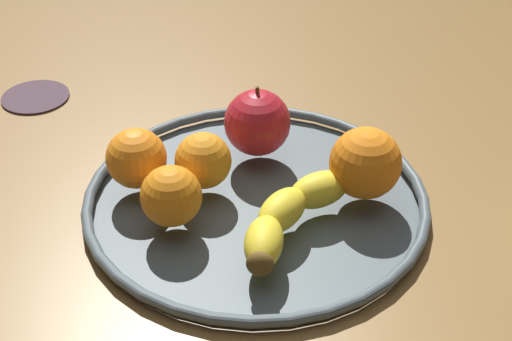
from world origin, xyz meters
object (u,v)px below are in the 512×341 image
at_px(banana, 288,215).
at_px(ambient_coaster, 35,96).
at_px(orange_center, 171,196).
at_px(orange_front_left, 136,158).
at_px(orange_back_left, 365,163).
at_px(orange_front_right, 203,161).
at_px(fruit_bowl, 256,199).
at_px(apple, 257,123).

distance_m(banana, ambient_coaster, 0.45).
height_order(orange_center, ambient_coaster, orange_center).
relative_size(orange_front_left, orange_back_left, 0.86).
bearing_deg(orange_front_right, fruit_bowl, 120.21).
relative_size(banana, ambient_coaster, 1.96).
bearing_deg(orange_front_left, orange_back_left, 132.64).
bearing_deg(orange_front_left, fruit_bowl, 128.59).
height_order(orange_front_right, ambient_coaster, orange_front_right).
bearing_deg(ambient_coaster, orange_back_left, 107.17).
bearing_deg(fruit_bowl, apple, -134.48).
distance_m(orange_front_left, ambient_coaster, 0.28).
xyz_separation_m(banana, apple, (-0.08, -0.13, 0.02)).
relative_size(fruit_bowl, orange_front_right, 6.06).
xyz_separation_m(orange_front_left, ambient_coaster, (-0.03, -0.27, -0.05)).
relative_size(orange_center, ambient_coaster, 0.70).
relative_size(orange_front_right, ambient_coaster, 0.69).
bearing_deg(apple, banana, 58.60).
height_order(banana, orange_back_left, orange_back_left).
distance_m(orange_front_left, orange_back_left, 0.25).
distance_m(fruit_bowl, orange_center, 0.11).
relative_size(fruit_bowl, orange_back_left, 4.86).
bearing_deg(banana, apple, -132.82).
bearing_deg(orange_back_left, apple, -78.68).
height_order(orange_back_left, orange_front_right, orange_back_left).
bearing_deg(fruit_bowl, orange_front_right, -59.79).
height_order(fruit_bowl, ambient_coaster, fruit_bowl).
height_order(orange_front_left, orange_back_left, orange_back_left).
bearing_deg(apple, fruit_bowl, 45.52).
relative_size(orange_front_left, orange_front_right, 1.07).
xyz_separation_m(apple, orange_front_right, (0.09, 0.01, -0.01)).
xyz_separation_m(orange_front_left, orange_back_left, (-0.17, 0.18, 0.01)).
bearing_deg(ambient_coaster, fruit_bowl, 98.38).
bearing_deg(banana, ambient_coaster, -96.74).
xyz_separation_m(fruit_bowl, orange_back_left, (-0.09, 0.08, 0.05)).
bearing_deg(fruit_bowl, orange_front_left, -51.41).
distance_m(orange_front_right, ambient_coaster, 0.33).
xyz_separation_m(orange_front_left, orange_center, (0.01, 0.08, -0.00)).
height_order(banana, orange_center, orange_center).
bearing_deg(ambient_coaster, orange_center, 83.63).
distance_m(apple, orange_front_left, 0.15).
bearing_deg(apple, ambient_coaster, -70.39).
bearing_deg(orange_back_left, orange_front_right, -48.54).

